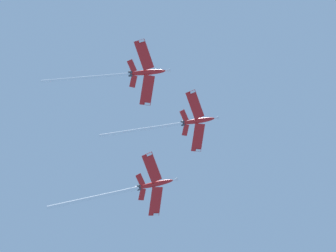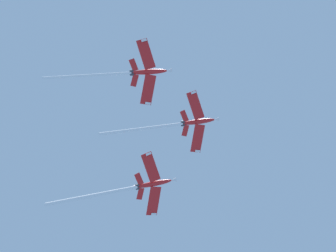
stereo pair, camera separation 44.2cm
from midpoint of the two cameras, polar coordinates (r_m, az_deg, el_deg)
name	(u,v)px [view 1 (the left image)]	position (r m, az deg, el deg)	size (l,w,h in m)	color
jet_lead	(182,123)	(164.83, 1.59, 0.30)	(20.05, 36.93, 19.55)	red
jet_left_wing	(133,189)	(158.92, -3.70, -6.81)	(20.03, 37.09, 20.52)	red
jet_right_wing	(134,73)	(156.23, -3.59, 5.71)	(20.07, 35.68, 19.29)	red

